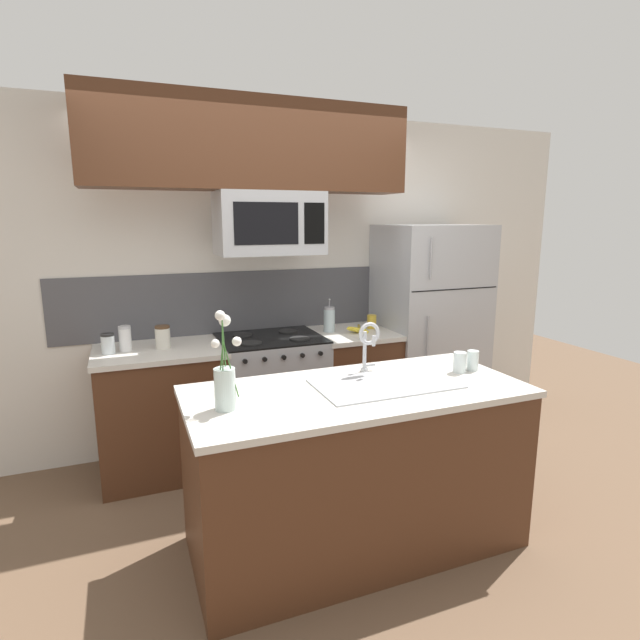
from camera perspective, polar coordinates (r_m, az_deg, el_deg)
name	(u,v)px	position (r m, az deg, el deg)	size (l,w,h in m)	color
ground_plane	(314,513)	(3.32, -0.70, -21.16)	(10.00, 10.00, 0.00)	brown
rear_partition	(292,280)	(4.13, -3.22, 4.63)	(5.20, 0.10, 2.60)	silver
splash_band	(259,301)	(4.01, -7.01, 2.21)	(3.04, 0.01, 0.48)	#4C4C51
back_counter_left	(163,411)	(3.76, -17.49, -9.85)	(0.87, 0.65, 0.91)	#4C2B19
back_counter_right	(352,385)	(4.11, 3.70, -7.47)	(0.63, 0.65, 0.91)	#4C2B19
stove_range	(272,395)	(3.88, -5.53, -8.58)	(0.76, 0.64, 0.93)	#A8AAAF
microwave	(269,223)	(3.63, -5.83, 10.93)	(0.74, 0.40, 0.44)	#A8AAAF
upper_cabinet_band	(252,145)	(3.61, -7.80, 19.17)	(2.20, 0.34, 0.60)	#4C2B19
refrigerator	(427,328)	(4.36, 12.13, -0.94)	(0.82, 0.74, 1.74)	#A8AAAF
storage_jar_tall	(108,344)	(3.60, -23.07, -2.51)	(0.09, 0.09, 0.14)	silver
storage_jar_medium	(125,338)	(3.62, -21.38, -1.98)	(0.08, 0.08, 0.17)	silver
storage_jar_short	(163,337)	(3.62, -17.53, -1.87)	(0.10, 0.10, 0.16)	silver
banana_bunch	(359,330)	(3.94, 4.45, -1.13)	(0.19, 0.16, 0.08)	yellow
french_press	(329,319)	(3.95, 1.06, 0.07)	(0.09, 0.09, 0.27)	silver
coffee_tin	(372,322)	(4.11, 5.93, -0.19)	(0.08, 0.08, 0.11)	gold
island_counter	(356,467)	(2.85, 4.14, -16.44)	(1.80, 0.81, 0.91)	#4C2B19
kitchen_sink	(385,396)	(2.77, 7.44, -8.66)	(0.76, 0.43, 0.16)	#ADAFB5
sink_faucet	(368,340)	(2.87, 5.53, -2.32)	(0.14, 0.14, 0.31)	#B7BABF
drinking_glass	(460,362)	(3.02, 15.68, -4.67)	(0.07, 0.07, 0.12)	silver
spare_glass	(473,360)	(3.09, 17.05, -4.45)	(0.07, 0.07, 0.12)	silver
flower_vase	(225,382)	(2.38, -10.80, -7.01)	(0.14, 0.15, 0.48)	silver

